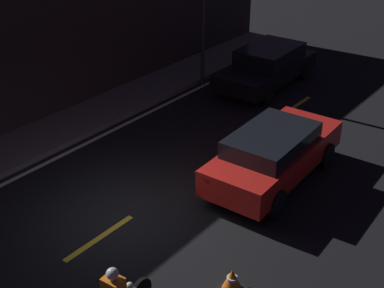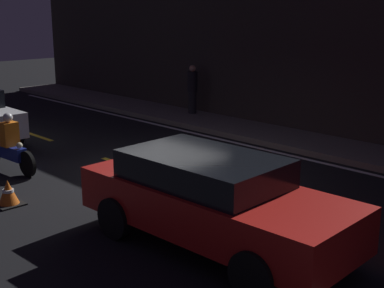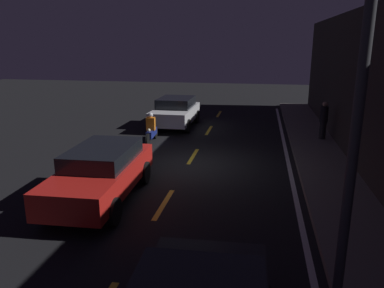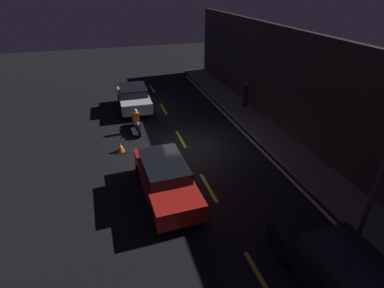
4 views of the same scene
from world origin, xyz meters
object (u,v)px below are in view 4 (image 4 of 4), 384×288
object	(u,v)px
motorcycle	(136,122)
traffic_cone_near	(121,148)
van_black	(347,277)
pedestrian	(245,94)
sedan_white	(134,97)
taxi_red	(166,178)

from	to	relation	value
motorcycle	traffic_cone_near	bearing A→B (deg)	-30.53
van_black	motorcycle	size ratio (longest dim) A/B	2.17
traffic_cone_near	pedestrian	size ratio (longest dim) A/B	0.31
sedan_white	taxi_red	world-z (taller)	sedan_white
taxi_red	motorcycle	size ratio (longest dim) A/B	2.15
taxi_red	van_black	distance (m)	6.66
taxi_red	pedestrian	xyz separation A→B (m)	(-7.56, 6.96, 0.19)
traffic_cone_near	van_black	bearing A→B (deg)	27.59
sedan_white	taxi_red	xyz separation A→B (m)	(9.50, 0.07, -0.00)
taxi_red	van_black	size ratio (longest dim) A/B	0.99
pedestrian	sedan_white	bearing A→B (deg)	-105.42
sedan_white	traffic_cone_near	world-z (taller)	sedan_white
taxi_red	van_black	xyz separation A→B (m)	(5.62, 3.57, -0.05)
motorcycle	traffic_cone_near	size ratio (longest dim) A/B	4.22
sedan_white	pedestrian	distance (m)	7.30
taxi_red	van_black	bearing A→B (deg)	30.40
van_black	pedestrian	xyz separation A→B (m)	(-13.18, 3.39, 0.24)
van_black	motorcycle	xyz separation A→B (m)	(-11.74, -3.95, -0.20)
motorcycle	pedestrian	world-z (taller)	pedestrian
pedestrian	taxi_red	bearing A→B (deg)	-42.64
van_black	sedan_white	bearing A→B (deg)	11.54
van_black	motorcycle	world-z (taller)	van_black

